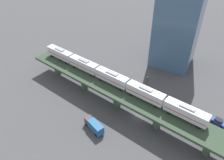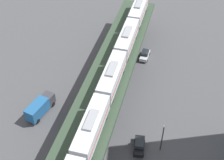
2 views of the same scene
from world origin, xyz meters
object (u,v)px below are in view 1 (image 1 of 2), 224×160
(street_lamp, at_px, (147,83))
(office_tower, at_px, (178,23))
(street_car_black, at_px, (142,96))
(street_car_silver, at_px, (79,74))
(subway_train, at_px, (112,77))
(street_car_blue, at_px, (218,122))
(delivery_truck, at_px, (94,126))

(street_lamp, bearing_deg, office_tower, 174.25)
(street_car_black, height_order, street_car_silver, same)
(subway_train, relative_size, street_car_blue, 13.04)
(subway_train, distance_m, street_lamp, 14.16)
(street_car_silver, height_order, office_tower, office_tower)
(street_car_blue, xyz_separation_m, street_lamp, (-4.17, -25.02, 3.17))
(street_car_black, bearing_deg, subway_train, -57.83)
(subway_train, distance_m, delivery_truck, 16.43)
(street_car_blue, bearing_deg, subway_train, -81.12)
(street_car_silver, height_order, delivery_truck, delivery_truck)
(subway_train, xyz_separation_m, delivery_truck, (14.37, 1.63, -7.79))
(street_car_silver, relative_size, office_tower, 0.13)
(street_lamp, bearing_deg, street_car_black, -0.80)
(office_tower, bearing_deg, street_car_blue, 38.47)
(street_car_blue, relative_size, office_tower, 0.13)
(street_lamp, height_order, office_tower, office_tower)
(street_car_black, distance_m, delivery_truck, 21.31)
(subway_train, distance_m, street_car_silver, 21.38)
(street_car_blue, height_order, street_car_silver, same)
(street_car_blue, distance_m, office_tower, 40.11)
(subway_train, xyz_separation_m, street_car_black, (-5.63, 8.95, -8.61))
(street_car_silver, height_order, street_lamp, street_lamp)
(delivery_truck, bearing_deg, street_car_blue, 121.29)
(street_car_silver, relative_size, delivery_truck, 0.63)
(street_lamp, bearing_deg, street_car_blue, 80.53)
(street_car_blue, distance_m, delivery_truck, 37.92)
(street_car_silver, bearing_deg, street_car_blue, 88.38)
(street_car_blue, height_order, street_car_black, same)
(subway_train, distance_m, street_car_blue, 35.50)
(street_car_blue, height_order, office_tower, office_tower)
(street_car_silver, xyz_separation_m, delivery_truck, (21.17, 19.98, 0.82))
(street_car_black, relative_size, office_tower, 0.13)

